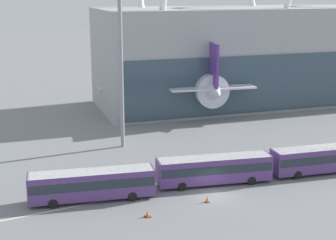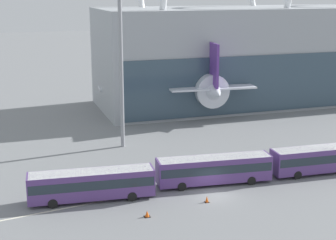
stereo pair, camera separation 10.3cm
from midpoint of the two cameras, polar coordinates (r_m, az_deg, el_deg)
ground_plane at (r=56.23m, az=5.18°, el=-8.29°), size 440.00×440.00×0.00m
airliner_at_gate_far at (r=97.81m, az=2.52°, el=4.63°), size 35.36×34.59×12.98m
shuttle_bus_0 at (r=54.69m, az=-8.49°, el=-6.94°), size 13.28×3.82×3.20m
shuttle_bus_1 at (r=58.63m, az=5.10°, el=-5.34°), size 13.29×3.92×3.20m
shuttle_bus_2 at (r=64.68m, az=16.82°, el=-4.00°), size 13.21×3.28×3.20m
floodlight_mast at (r=69.57m, az=-5.37°, el=10.48°), size 2.22×2.22×27.44m
lane_stripe_1 at (r=53.62m, az=-12.62°, el=-9.78°), size 11.66×2.04×0.01m
lane_stripe_2 at (r=64.92m, az=5.04°, el=-5.10°), size 10.62×1.23×0.01m
traffic_cone_0 at (r=50.99m, az=-2.35°, el=-10.35°), size 0.61×0.61×0.64m
traffic_cone_1 at (r=54.30m, az=4.30°, el=-8.73°), size 0.46×0.46×0.71m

